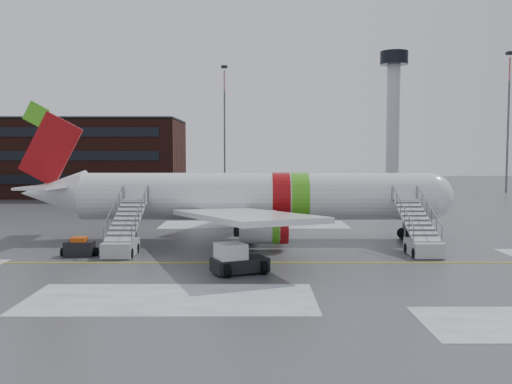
{
  "coord_description": "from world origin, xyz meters",
  "views": [
    {
      "loc": [
        -1.94,
        -37.12,
        7.12
      ],
      "look_at": [
        -1.83,
        6.76,
        4.0
      ],
      "focal_mm": 40.0,
      "sensor_mm": 36.0,
      "label": 1
    }
  ],
  "objects_px": {
    "airstair_fwd": "(421,239)",
    "airstair_aft": "(123,239)",
    "airliner": "(244,197)",
    "pushback_tug": "(237,260)",
    "baggage_tractor": "(79,248)"
  },
  "relations": [
    {
      "from": "airliner",
      "to": "baggage_tractor",
      "type": "xyz_separation_m",
      "value": [
        -11.11,
        -7.39,
        -2.87
      ]
    },
    {
      "from": "airstair_fwd",
      "to": "airstair_aft",
      "type": "distance_m",
      "value": 20.77
    },
    {
      "from": "airliner",
      "to": "baggage_tractor",
      "type": "bearing_deg",
      "value": -146.39
    },
    {
      "from": "airliner",
      "to": "pushback_tug",
      "type": "height_order",
      "value": "airliner"
    },
    {
      "from": "airstair_fwd",
      "to": "pushback_tug",
      "type": "distance_m",
      "value": 14.21
    },
    {
      "from": "airstair_aft",
      "to": "pushback_tug",
      "type": "height_order",
      "value": "airstair_aft"
    },
    {
      "from": "airliner",
      "to": "airstair_aft",
      "type": "relative_size",
      "value": 4.55
    },
    {
      "from": "airstair_fwd",
      "to": "pushback_tug",
      "type": "xyz_separation_m",
      "value": [
        -12.65,
        -6.48,
        -0.26
      ]
    },
    {
      "from": "baggage_tractor",
      "to": "airstair_aft",
      "type": "bearing_deg",
      "value": 16.98
    },
    {
      "from": "airstair_aft",
      "to": "pushback_tug",
      "type": "relative_size",
      "value": 2.15
    },
    {
      "from": "airliner",
      "to": "airstair_aft",
      "type": "height_order",
      "value": "airliner"
    },
    {
      "from": "baggage_tractor",
      "to": "pushback_tug",
      "type": "bearing_deg",
      "value": -27.31
    },
    {
      "from": "airliner",
      "to": "airstair_fwd",
      "type": "xyz_separation_m",
      "value": [
        12.44,
        -6.54,
        -2.35
      ]
    },
    {
      "from": "baggage_tractor",
      "to": "airliner",
      "type": "bearing_deg",
      "value": 33.61
    },
    {
      "from": "airliner",
      "to": "baggage_tractor",
      "type": "relative_size",
      "value": 13.97
    }
  ]
}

